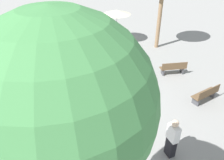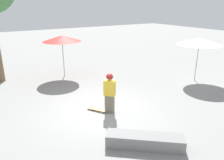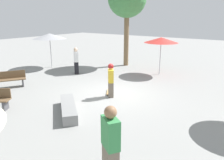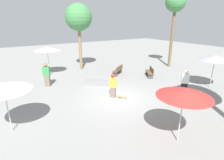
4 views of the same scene
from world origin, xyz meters
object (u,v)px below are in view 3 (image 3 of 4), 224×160
at_px(bystander_watching, 111,145).
at_px(skater_main, 111,79).
at_px(shade_umbrella_grey, 50,36).
at_px(shade_umbrella_red, 161,40).
at_px(concrete_ledge, 68,108).
at_px(bystander_far, 76,61).
at_px(skateboard, 109,92).
at_px(bench_near, 10,79).

bearing_deg(bystander_watching, skater_main, 158.40).
height_order(shade_umbrella_grey, bystander_watching, shade_umbrella_grey).
relative_size(shade_umbrella_grey, shade_umbrella_red, 1.04).
distance_m(concrete_ledge, bystander_far, 6.19).
relative_size(skater_main, bystander_far, 0.92).
relative_size(concrete_ledge, shade_umbrella_grey, 0.85).
bearing_deg(concrete_ledge, bystander_watching, -119.46).
distance_m(skateboard, bench_near, 5.35).
height_order(concrete_ledge, bystander_far, bystander_far).
bearing_deg(concrete_ledge, shade_umbrella_grey, 54.82).
xyz_separation_m(bench_near, bystander_watching, (-2.42, -8.36, 0.49)).
height_order(skateboard, shade_umbrella_red, shade_umbrella_red).
xyz_separation_m(skateboard, shade_umbrella_grey, (2.08, 6.80, 2.22)).
relative_size(skater_main, bystander_watching, 0.87).
bearing_deg(bystander_watching, skateboard, 159.29).
xyz_separation_m(skateboard, shade_umbrella_red, (4.87, -0.48, 2.14)).
xyz_separation_m(skater_main, bench_near, (-1.96, 5.19, -0.43)).
height_order(skater_main, shade_umbrella_grey, shade_umbrella_grey).
height_order(skater_main, bench_near, skater_main).
bearing_deg(shade_umbrella_red, bench_near, 143.64).
bearing_deg(shade_umbrella_grey, concrete_ledge, -125.18).
bearing_deg(shade_umbrella_grey, shade_umbrella_red, -69.01).
bearing_deg(shade_umbrella_red, skateboard, 174.39).
bearing_deg(bystander_far, concrete_ledge, 173.25).
xyz_separation_m(bench_near, bystander_far, (4.13, -0.82, 0.43)).
height_order(skater_main, skateboard, skater_main).
relative_size(skater_main, skateboard, 2.03).
height_order(bench_near, shade_umbrella_grey, shade_umbrella_grey).
xyz_separation_m(skateboard, bench_near, (-2.32, 4.81, 0.37)).
xyz_separation_m(skateboard, bystander_far, (1.82, 3.99, 0.80)).
bearing_deg(skater_main, bystander_watching, 176.42).
distance_m(shade_umbrella_grey, bystander_far, 3.16).
relative_size(skateboard, bench_near, 0.49).
xyz_separation_m(skater_main, shade_umbrella_red, (5.23, -0.10, 1.35)).
bearing_deg(bystander_far, shade_umbrella_red, -104.04).
bearing_deg(skater_main, bench_near, 71.12).
height_order(bench_near, bystander_far, bystander_far).
relative_size(skater_main, bench_near, 1.00).
bearing_deg(skateboard, bench_near, 82.85).
bearing_deg(bystander_watching, shade_umbrella_red, 140.15).
relative_size(shade_umbrella_grey, bystander_far, 1.44).
height_order(bystander_watching, bystander_far, bystander_watching).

